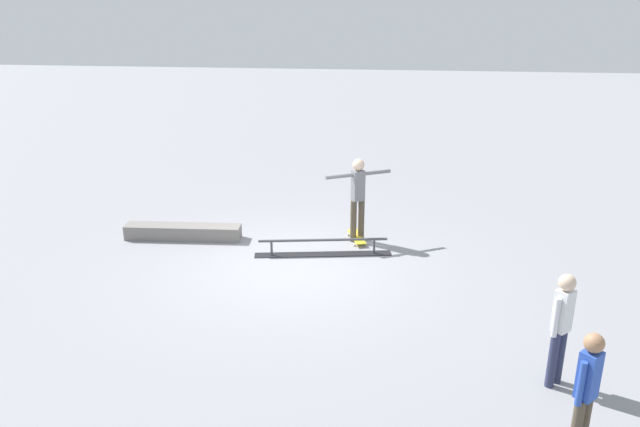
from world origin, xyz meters
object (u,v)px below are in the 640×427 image
skateboard_main (357,237)px  bystander_white_shirt (561,324)px  grind_rail (323,248)px  bystander_blue_shirt (586,390)px  skate_ledge (183,232)px  skater_main (358,194)px

skateboard_main → bystander_white_shirt: bearing=14.7°
grind_rail → bystander_white_shirt: bearing=122.5°
bystander_blue_shirt → bystander_white_shirt: bearing=-137.9°
grind_rail → skate_ledge: grind_rail is taller
skater_main → bystander_blue_shirt: skater_main is taller
grind_rail → skater_main: 1.29m
skateboard_main → bystander_blue_shirt: (-2.67, 5.84, 0.77)m
grind_rail → bystander_blue_shirt: bearing=113.5°
skate_ledge → bystander_white_shirt: 7.53m
skateboard_main → bystander_white_shirt: size_ratio=0.54×
skate_ledge → bystander_white_shirt: bearing=145.8°
skate_ledge → skateboard_main: size_ratio=2.80×
skate_ledge → bystander_white_shirt: size_ratio=1.51×
grind_rail → skater_main: size_ratio=1.54×
skateboard_main → bystander_white_shirt: (-2.74, 4.52, 0.79)m
skater_main → bystander_blue_shirt: bearing=-92.7°
grind_rail → skateboard_main: size_ratio=3.13×
skate_ledge → skateboard_main: 3.47m
skater_main → skateboard_main: bearing=118.2°
skate_ledge → bystander_blue_shirt: size_ratio=1.54×
grind_rail → bystander_white_shirt: 5.06m
bystander_white_shirt → skate_ledge: bearing=-77.6°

